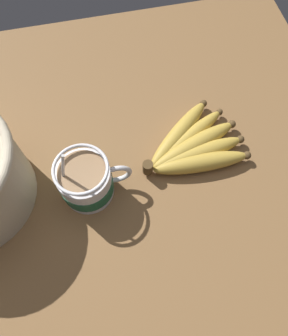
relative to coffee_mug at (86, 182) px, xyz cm
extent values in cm
cube|color=brown|center=(9.45, 1.13, -6.13)|extent=(91.31, 91.31, 3.58)
cylinder|color=silver|center=(-0.12, 0.00, -0.17)|extent=(9.59, 9.59, 8.34)
cylinder|color=#195638|center=(-0.12, 0.00, -0.91)|extent=(9.79, 9.79, 3.43)
torus|color=silver|center=(5.62, 0.00, 0.56)|extent=(5.61, 0.90, 5.61)
cylinder|color=#997551|center=(-0.12, 0.00, 4.10)|extent=(8.39, 8.39, 0.40)
torus|color=silver|center=(-0.12, 0.00, 5.46)|extent=(9.59, 9.59, 0.60)
cylinder|color=silver|center=(-3.26, 0.00, 4.04)|extent=(3.41, 0.50, 13.88)
ellipsoid|color=silver|center=(-1.80, 0.00, -2.84)|extent=(3.00, 2.00, 0.80)
cylinder|color=#4C381E|center=(11.64, 0.75, -1.75)|extent=(2.00, 2.00, 3.00)
ellipsoid|color=#B79338|center=(21.97, 0.30, -2.53)|extent=(18.83, 4.43, 3.64)
sphere|color=#4C381E|center=(31.31, -0.09, -2.53)|extent=(1.64, 1.64, 1.64)
ellipsoid|color=#B79338|center=(21.98, 2.27, -2.59)|extent=(19.23, 6.23, 3.50)
sphere|color=#4C381E|center=(31.34, 3.65, -2.59)|extent=(1.58, 1.58, 1.58)
ellipsoid|color=#B79338|center=(21.69, 4.25, -2.53)|extent=(19.41, 9.79, 3.64)
sphere|color=#4C381E|center=(30.79, 7.43, -2.53)|extent=(1.64, 1.64, 1.64)
ellipsoid|color=#B79338|center=(20.93, 6.13, -2.78)|extent=(18.42, 12.47, 3.13)
sphere|color=#4C381E|center=(29.36, 11.01, -2.78)|extent=(1.41, 1.41, 1.41)
ellipsoid|color=#B79338|center=(19.52, 7.58, -2.63)|extent=(16.51, 14.95, 3.43)
sphere|color=#4C381E|center=(26.65, 13.76, -2.63)|extent=(1.54, 1.54, 1.54)
camera|label=1|loc=(5.18, -24.77, 54.32)|focal=35.00mm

